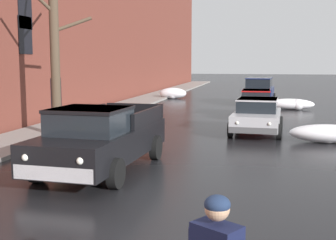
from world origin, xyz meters
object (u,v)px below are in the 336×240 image
(bare_tree_second_along_sidewalk, at_px, (55,52))
(sedan_silver_parked_kerbside_close, at_px, (257,115))
(suv_darkblue_parked_far_down_block, at_px, (259,90))
(pickup_truck_black_approaching_near_lane, at_px, (101,138))
(sedan_red_parked_kerbside_mid, at_px, (256,103))

(bare_tree_second_along_sidewalk, distance_m, sedan_silver_parked_kerbside_close, 8.24)
(sedan_silver_parked_kerbside_close, height_order, suv_darkblue_parked_far_down_block, suv_darkblue_parked_far_down_block)
(pickup_truck_black_approaching_near_lane, relative_size, sedan_silver_parked_kerbside_close, 1.37)
(sedan_red_parked_kerbside_mid, bearing_deg, bare_tree_second_along_sidewalk, -130.95)
(pickup_truck_black_approaching_near_lane, xyz_separation_m, sedan_red_parked_kerbside_mid, (3.80, 12.70, -0.13))
(pickup_truck_black_approaching_near_lane, distance_m, sedan_silver_parked_kerbside_close, 8.21)
(bare_tree_second_along_sidewalk, xyz_separation_m, sedan_silver_parked_kerbside_close, (7.35, 2.78, -2.50))
(bare_tree_second_along_sidewalk, relative_size, sedan_red_parked_kerbside_mid, 1.59)
(pickup_truck_black_approaching_near_lane, height_order, sedan_silver_parked_kerbside_close, pickup_truck_black_approaching_near_lane)
(bare_tree_second_along_sidewalk, relative_size, pickup_truck_black_approaching_near_lane, 1.19)
(pickup_truck_black_approaching_near_lane, relative_size, sedan_red_parked_kerbside_mid, 1.33)
(sedan_red_parked_kerbside_mid, distance_m, suv_darkblue_parked_far_down_block, 7.14)
(sedan_silver_parked_kerbside_close, bearing_deg, sedan_red_parked_kerbside_mid, 91.59)
(suv_darkblue_parked_far_down_block, bearing_deg, sedan_silver_parked_kerbside_close, -89.64)
(sedan_silver_parked_kerbside_close, xyz_separation_m, suv_darkblue_parked_far_down_block, (-0.08, 12.64, 0.24))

